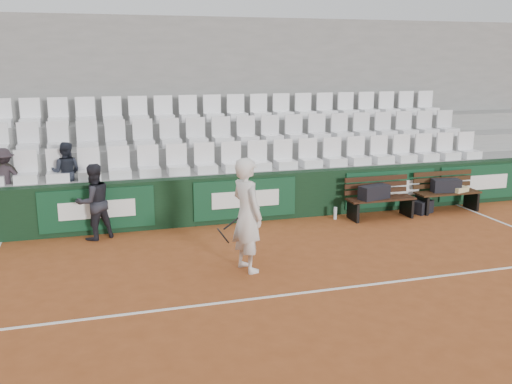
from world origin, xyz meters
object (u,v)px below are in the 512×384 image
object	(u,v)px
spectator_a	(2,154)
spectator_b	(1,156)
sports_bag_left	(374,192)
sports_bag_right	(446,185)
bench_left	(380,208)
bench_right	(447,201)
tennis_player	(247,215)
spectator_c	(65,150)
ball_kid	(94,202)
water_bottle_near	(335,213)
water_bottle_far	(410,212)
sports_bag_ground	(422,207)

from	to	relation	value
spectator_a	spectator_b	distance (m)	0.04
sports_bag_left	sports_bag_right	distance (m)	1.88
bench_left	bench_right	bearing A→B (deg)	3.22
tennis_player	spectator_c	size ratio (longest dim) A/B	1.53
ball_kid	spectator_a	size ratio (longest dim) A/B	1.28
tennis_player	spectator_b	size ratio (longest dim) A/B	1.71
spectator_a	water_bottle_near	bearing A→B (deg)	171.93
water_bottle_far	spectator_a	size ratio (longest dim) A/B	0.19
sports_bag_right	spectator_b	bearing A→B (deg)	173.61
bench_right	sports_bag_left	distance (m)	1.97
sports_bag_left	water_bottle_far	size ratio (longest dim) A/B	3.07
spectator_b	tennis_player	bearing A→B (deg)	127.41
tennis_player	spectator_b	xyz separation A→B (m)	(-4.01, 3.34, 0.61)
sports_bag_right	ball_kid	xyz separation A→B (m)	(-7.65, 0.13, 0.14)
bench_left	water_bottle_far	size ratio (longest dim) A/B	6.74
water_bottle_far	ball_kid	size ratio (longest dim) A/B	0.15
sports_bag_left	tennis_player	distance (m)	4.06
ball_kid	spectator_c	bearing A→B (deg)	-86.61
spectator_c	water_bottle_far	bearing A→B (deg)	-175.26
water_bottle_far	spectator_a	xyz separation A→B (m)	(-8.28, 1.23, 1.46)
bench_left	water_bottle_near	world-z (taller)	bench_left
bench_left	bench_right	world-z (taller)	same
tennis_player	ball_kid	size ratio (longest dim) A/B	1.28
sports_bag_right	spectator_a	xyz separation A→B (m)	(-9.29, 1.04, 0.98)
sports_bag_right	water_bottle_far	size ratio (longest dim) A/B	2.80
sports_bag_left	water_bottle_near	size ratio (longest dim) A/B	2.54
spectator_a	spectator_c	bearing A→B (deg)	-179.81
sports_bag_left	sports_bag_ground	distance (m)	1.38
bench_left	sports_bag_ground	bearing A→B (deg)	4.81
sports_bag_left	bench_right	bearing A→B (deg)	4.02
sports_bag_ground	water_bottle_far	bearing A→B (deg)	-158.21
sports_bag_ground	tennis_player	bearing A→B (deg)	-154.26
sports_bag_ground	water_bottle_near	bearing A→B (deg)	177.39
sports_bag_ground	spectator_a	bearing A→B (deg)	173.08
spectator_c	sports_bag_ground	bearing A→B (deg)	-173.45
sports_bag_right	water_bottle_far	world-z (taller)	sports_bag_right
tennis_player	spectator_a	size ratio (longest dim) A/B	1.63
sports_bag_ground	sports_bag_left	bearing A→B (deg)	-174.23
water_bottle_near	spectator_a	world-z (taller)	spectator_a
sports_bag_right	water_bottle_near	size ratio (longest dim) A/B	2.32
sports_bag_right	tennis_player	bearing A→B (deg)	-156.63
ball_kid	sports_bag_ground	bearing A→B (deg)	154.03
tennis_player	sports_bag_left	bearing A→B (deg)	32.04
sports_bag_ground	tennis_player	world-z (taller)	tennis_player
bench_right	spectator_c	distance (m)	8.38
sports_bag_right	sports_bag_ground	world-z (taller)	sports_bag_right
sports_bag_right	spectator_b	xyz separation A→B (m)	(-9.31, 1.04, 0.95)
sports_bag_right	bench_right	bearing A→B (deg)	-9.64
bench_left	sports_bag_right	size ratio (longest dim) A/B	2.41
bench_left	bench_right	size ratio (longest dim) A/B	1.00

